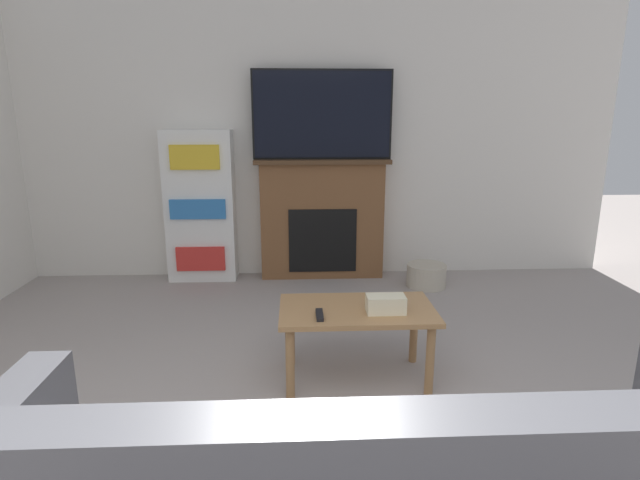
{
  "coord_description": "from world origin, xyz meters",
  "views": [
    {
      "loc": [
        -0.01,
        -0.68,
        1.55
      ],
      "look_at": [
        0.15,
        2.52,
        0.75
      ],
      "focal_mm": 28.0,
      "sensor_mm": 36.0,
      "label": 1
    }
  ],
  "objects_px": {
    "fireplace": "(322,219)",
    "storage_basket": "(426,275)",
    "bookshelf": "(200,207)",
    "tv": "(322,115)",
    "coffee_table": "(357,319)"
  },
  "relations": [
    {
      "from": "tv",
      "to": "fireplace",
      "type": "bearing_deg",
      "value": 90.0
    },
    {
      "from": "bookshelf",
      "to": "storage_basket",
      "type": "relative_size",
      "value": 3.95
    },
    {
      "from": "coffee_table",
      "to": "bookshelf",
      "type": "xyz_separation_m",
      "value": [
        -1.26,
        1.99,
        0.32
      ]
    },
    {
      "from": "fireplace",
      "to": "storage_basket",
      "type": "height_order",
      "value": "fireplace"
    },
    {
      "from": "tv",
      "to": "storage_basket",
      "type": "xyz_separation_m",
      "value": [
        0.96,
        -0.34,
        -1.45
      ]
    },
    {
      "from": "fireplace",
      "to": "bookshelf",
      "type": "distance_m",
      "value": 1.17
    },
    {
      "from": "tv",
      "to": "bookshelf",
      "type": "height_order",
      "value": "tv"
    },
    {
      "from": "tv",
      "to": "coffee_table",
      "type": "xyz_separation_m",
      "value": [
        0.1,
        -1.99,
        -1.17
      ]
    },
    {
      "from": "fireplace",
      "to": "bookshelf",
      "type": "xyz_separation_m",
      "value": [
        -1.16,
        -0.02,
        0.13
      ]
    },
    {
      "from": "coffee_table",
      "to": "bookshelf",
      "type": "relative_size",
      "value": 0.64
    },
    {
      "from": "bookshelf",
      "to": "storage_basket",
      "type": "height_order",
      "value": "bookshelf"
    },
    {
      "from": "tv",
      "to": "bookshelf",
      "type": "xyz_separation_m",
      "value": [
        -1.16,
        -0.0,
        -0.85
      ]
    },
    {
      "from": "tv",
      "to": "coffee_table",
      "type": "distance_m",
      "value": 2.31
    },
    {
      "from": "bookshelf",
      "to": "storage_basket",
      "type": "bearing_deg",
      "value": -9.11
    },
    {
      "from": "tv",
      "to": "bookshelf",
      "type": "distance_m",
      "value": 1.43
    }
  ]
}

